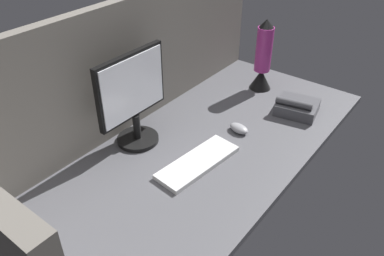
{
  "coord_description": "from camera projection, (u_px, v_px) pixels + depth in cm",
  "views": [
    {
      "loc": [
        -103.07,
        -78.42,
        100.31
      ],
      "look_at": [
        -3.48,
        0.0,
        14.0
      ],
      "focal_mm": 36.47,
      "sensor_mm": 36.0,
      "label": 1
    }
  ],
  "objects": [
    {
      "name": "cubicle_wall_back",
      "position": [
        125.0,
        66.0,
        1.67
      ],
      "size": [
        180.0,
        5.0,
        56.69
      ],
      "color": "slate",
      "rests_on": "ground_plane"
    },
    {
      "name": "ground_plane",
      "position": [
        195.0,
        155.0,
        1.64
      ],
      "size": [
        180.0,
        80.0,
        3.0
      ],
      "primitive_type": "cube",
      "color": "#515156"
    },
    {
      "name": "lava_lamp",
      "position": [
        263.0,
        61.0,
        2.01
      ],
      "size": [
        11.52,
        11.52,
        37.7
      ],
      "color": "black",
      "rests_on": "ground_plane"
    },
    {
      "name": "mouse",
      "position": [
        239.0,
        128.0,
        1.75
      ],
      "size": [
        7.13,
        10.4,
        3.4
      ],
      "primitive_type": "ellipsoid",
      "rotation": [
        0.0,
        0.0,
        -0.17
      ],
      "color": "#99999E",
      "rests_on": "ground_plane"
    },
    {
      "name": "keyboard",
      "position": [
        198.0,
        162.0,
        1.56
      ],
      "size": [
        38.15,
        16.77,
        2.0
      ],
      "primitive_type": "cube",
      "rotation": [
        0.0,
        0.0,
        -0.1
      ],
      "color": "silver",
      "rests_on": "ground_plane"
    },
    {
      "name": "desk_phone",
      "position": [
        297.0,
        107.0,
        1.87
      ],
      "size": [
        20.38,
        21.95,
        8.8
      ],
      "color": "#4C4C51",
      "rests_on": "ground_plane"
    },
    {
      "name": "monitor",
      "position": [
        133.0,
        97.0,
        1.58
      ],
      "size": [
        35.25,
        18.0,
        40.38
      ],
      "color": "black",
      "rests_on": "ground_plane"
    }
  ]
}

